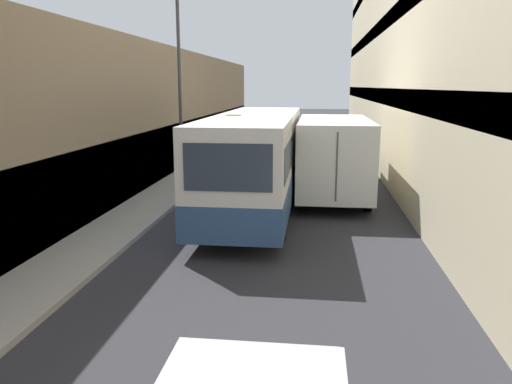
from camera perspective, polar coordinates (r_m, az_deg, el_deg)
ground_plane at (r=15.57m, az=2.26°, el=-2.91°), size 150.00×150.00×0.00m
sidewalk_left at (r=16.46m, az=-13.06°, el=-2.15°), size 1.81×60.00×0.13m
building_left_shopfront at (r=16.84m, az=-19.94°, el=6.56°), size 2.40×60.00×5.75m
bus at (r=16.33m, az=0.00°, el=3.72°), size 2.48×10.66×3.12m
box_truck at (r=18.93m, az=8.74°, el=4.42°), size 2.47×8.30×2.87m
panel_van at (r=26.07m, az=1.92°, el=5.53°), size 1.87×4.37×1.89m
street_lamp at (r=18.50m, az=-8.82°, el=15.43°), size 0.36×0.80×7.32m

